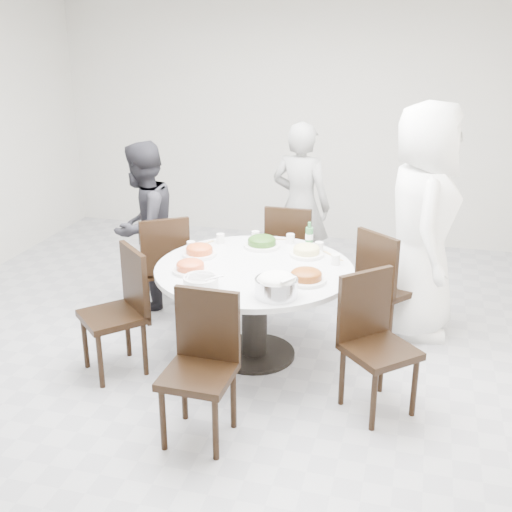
% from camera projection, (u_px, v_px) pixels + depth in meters
% --- Properties ---
extents(floor, '(6.00, 6.00, 0.01)m').
position_uv_depth(floor, '(235.00, 349.00, 5.18)').
color(floor, '#ADADB2').
rests_on(floor, ground).
extents(wall_back, '(6.00, 0.01, 2.80)m').
position_uv_depth(wall_back, '(308.00, 121.00, 7.41)').
color(wall_back, beige).
rests_on(wall_back, ground).
extents(dining_table, '(1.50, 1.50, 0.75)m').
position_uv_depth(dining_table, '(254.00, 312.00, 4.96)').
color(dining_table, white).
rests_on(dining_table, floor).
extents(chair_ne, '(0.59, 0.59, 0.95)m').
position_uv_depth(chair_ne, '(391.00, 285.00, 5.21)').
color(chair_ne, black).
rests_on(chair_ne, floor).
extents(chair_n, '(0.42, 0.42, 0.95)m').
position_uv_depth(chair_n, '(291.00, 252.00, 5.94)').
color(chair_n, black).
rests_on(chair_n, floor).
extents(chair_nw, '(0.59, 0.59, 0.95)m').
position_uv_depth(chair_nw, '(162.00, 265.00, 5.62)').
color(chair_nw, black).
rests_on(chair_nw, floor).
extents(chair_sw, '(0.59, 0.59, 0.95)m').
position_uv_depth(chair_sw, '(112.00, 314.00, 4.70)').
color(chair_sw, black).
rests_on(chair_sw, floor).
extents(chair_s, '(0.43, 0.43, 0.95)m').
position_uv_depth(chair_s, '(198.00, 372.00, 3.92)').
color(chair_s, black).
rests_on(chair_s, floor).
extents(chair_se, '(0.59, 0.59, 0.95)m').
position_uv_depth(chair_se, '(380.00, 347.00, 4.22)').
color(chair_se, black).
rests_on(chair_se, floor).
extents(diner_right, '(0.72, 1.01, 1.93)m').
position_uv_depth(diner_right, '(422.00, 222.00, 5.16)').
color(diner_right, white).
rests_on(diner_right, floor).
extents(diner_middle, '(0.66, 0.50, 1.62)m').
position_uv_depth(diner_middle, '(301.00, 206.00, 6.19)').
color(diner_middle, black).
rests_on(diner_middle, floor).
extents(diner_left, '(0.69, 0.83, 1.52)m').
position_uv_depth(diner_left, '(144.00, 227.00, 5.73)').
color(diner_left, black).
rests_on(diner_left, floor).
extents(dish_greens, '(0.30, 0.30, 0.08)m').
position_uv_depth(dish_greens, '(262.00, 243.00, 5.23)').
color(dish_greens, white).
rests_on(dish_greens, dining_table).
extents(dish_pale, '(0.27, 0.27, 0.07)m').
position_uv_depth(dish_pale, '(306.00, 251.00, 5.04)').
color(dish_pale, white).
rests_on(dish_pale, dining_table).
extents(dish_orange, '(0.27, 0.27, 0.07)m').
position_uv_depth(dish_orange, '(199.00, 251.00, 5.04)').
color(dish_orange, white).
rests_on(dish_orange, dining_table).
extents(dish_redbrown, '(0.29, 0.29, 0.07)m').
position_uv_depth(dish_redbrown, '(306.00, 277.00, 4.54)').
color(dish_redbrown, white).
rests_on(dish_redbrown, dining_table).
extents(dish_tofu, '(0.26, 0.26, 0.07)m').
position_uv_depth(dish_tofu, '(190.00, 268.00, 4.72)').
color(dish_tofu, white).
rests_on(dish_tofu, dining_table).
extents(rice_bowl, '(0.29, 0.29, 0.13)m').
position_uv_depth(rice_bowl, '(276.00, 288.00, 4.30)').
color(rice_bowl, silver).
rests_on(rice_bowl, dining_table).
extents(soup_bowl, '(0.25, 0.25, 0.08)m').
position_uv_depth(soup_bowl, '(201.00, 282.00, 4.46)').
color(soup_bowl, white).
rests_on(soup_bowl, dining_table).
extents(beverage_bottle, '(0.06, 0.06, 0.22)m').
position_uv_depth(beverage_bottle, '(309.00, 235.00, 5.20)').
color(beverage_bottle, '#2F773E').
rests_on(beverage_bottle, dining_table).
extents(tea_cups, '(0.07, 0.07, 0.08)m').
position_uv_depth(tea_cups, '(277.00, 235.00, 5.40)').
color(tea_cups, white).
rests_on(tea_cups, dining_table).
extents(chopsticks, '(0.24, 0.04, 0.01)m').
position_uv_depth(chopsticks, '(272.00, 238.00, 5.43)').
color(chopsticks, tan).
rests_on(chopsticks, dining_table).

